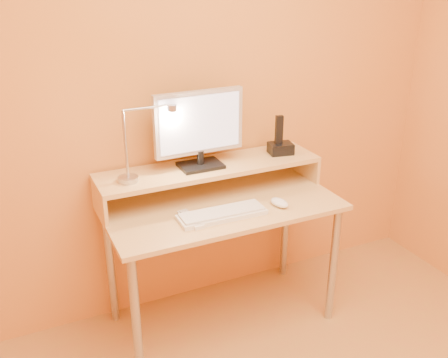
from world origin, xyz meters
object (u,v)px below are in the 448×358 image
remote_control (191,219)px  monitor_panel (199,122)px  lamp_base (128,179)px  phone_dock (281,148)px  keyboard (222,215)px  mouse (280,203)px

remote_control → monitor_panel: bearing=53.1°
lamp_base → phone_dock: (0.88, 0.03, 0.02)m
monitor_panel → phone_dock: monitor_panel is taller
lamp_base → keyboard: (0.39, -0.25, -0.16)m
remote_control → phone_dock: bearing=16.0°
monitor_panel → remote_control: monitor_panel is taller
phone_dock → keyboard: 0.59m
phone_dock → mouse: bearing=-109.6°
phone_dock → mouse: phone_dock is taller
monitor_panel → keyboard: bearing=-92.5°
lamp_base → keyboard: size_ratio=0.23×
phone_dock → remote_control: (-0.64, -0.26, -0.18)m
monitor_panel → remote_control: bearing=-122.5°
lamp_base → remote_control: (0.23, -0.23, -0.16)m
phone_dock → keyboard: phone_dock is taller
lamp_base → keyboard: 0.49m
monitor_panel → lamp_base: size_ratio=4.77×
monitor_panel → keyboard: monitor_panel is taller
monitor_panel → lamp_base: (-0.39, -0.04, -0.23)m
keyboard → remote_control: bearing=173.3°
monitor_panel → keyboard: size_ratio=1.09×
phone_dock → remote_control: 0.72m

